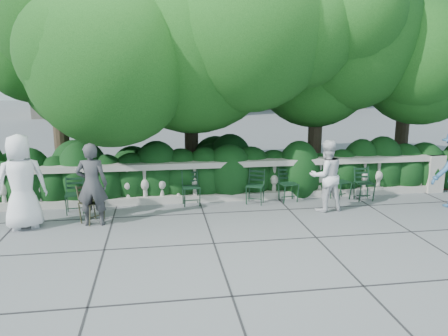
{
  "coord_description": "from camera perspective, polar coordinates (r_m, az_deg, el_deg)",
  "views": [
    {
      "loc": [
        -1.48,
        -8.61,
        3.13
      ],
      "look_at": [
        0.0,
        1.0,
        1.0
      ],
      "focal_mm": 35.0,
      "sensor_mm": 36.0,
      "label": 1
    }
  ],
  "objects": [
    {
      "name": "chair_weathered",
      "position": [
        9.67,
        -16.26,
        -7.03
      ],
      "size": [
        0.65,
        0.65,
        0.84
      ],
      "primitive_type": null,
      "rotation": [
        0.0,
        0.0,
        0.76
      ],
      "color": "black",
      "rests_on": "ground"
    },
    {
      "name": "chair_d",
      "position": [
        10.87,
        8.68,
        -4.52
      ],
      "size": [
        0.5,
        0.54,
        0.84
      ],
      "primitive_type": null,
      "rotation": [
        0.0,
        0.0,
        0.14
      ],
      "color": "black",
      "rests_on": "ground"
    },
    {
      "name": "person_woman_grey",
      "position": [
        9.41,
        -16.87,
        -2.08
      ],
      "size": [
        0.65,
        0.44,
        1.74
      ],
      "primitive_type": "imported",
      "rotation": [
        0.0,
        0.0,
        3.1
      ],
      "color": "#393A3E",
      "rests_on": "ground"
    },
    {
      "name": "person_businessman",
      "position": [
        9.69,
        -24.95,
        -1.66
      ],
      "size": [
        1.09,
        0.87,
        1.95
      ],
      "primitive_type": "imported",
      "rotation": [
        0.0,
        0.0,
        3.44
      ],
      "color": "white",
      "rests_on": "ground"
    },
    {
      "name": "ground",
      "position": [
        9.28,
        0.95,
        -7.36
      ],
      "size": [
        90.0,
        90.0,
        0.0
      ],
      "primitive_type": "plane",
      "color": "#5A5D62",
      "rests_on": "ground"
    },
    {
      "name": "chair_a",
      "position": [
        10.39,
        -18.82,
        -5.85
      ],
      "size": [
        0.48,
        0.52,
        0.84
      ],
      "primitive_type": null,
      "rotation": [
        0.0,
        0.0,
        0.09
      ],
      "color": "black",
      "rests_on": "ground"
    },
    {
      "name": "tree_canopy",
      "position": [
        12.03,
        1.71,
        16.31
      ],
      "size": [
        15.04,
        6.52,
        6.78
      ],
      "color": "#3F3023",
      "rests_on": "ground"
    },
    {
      "name": "shrub_hedge",
      "position": [
        12.11,
        -1.44,
        -2.62
      ],
      "size": [
        15.0,
        2.6,
        1.7
      ],
      "primitive_type": null,
      "color": "black",
      "rests_on": "ground"
    },
    {
      "name": "chair_c",
      "position": [
        10.59,
        3.91,
        -4.86
      ],
      "size": [
        0.6,
        0.62,
        0.84
      ],
      "primitive_type": null,
      "rotation": [
        0.0,
        0.0,
        -0.42
      ],
      "color": "black",
      "rests_on": "ground"
    },
    {
      "name": "person_casual_man",
      "position": [
        10.24,
        13.18,
        -0.98
      ],
      "size": [
        0.88,
        0.73,
        1.65
      ],
      "primitive_type": "imported",
      "rotation": [
        0.0,
        0.0,
        3.28
      ],
      "color": "silver",
      "rests_on": "ground"
    },
    {
      "name": "chair_e",
      "position": [
        11.35,
        15.4,
        -4.1
      ],
      "size": [
        0.58,
        0.6,
        0.84
      ],
      "primitive_type": null,
      "rotation": [
        0.0,
        0.0,
        0.36
      ],
      "color": "black",
      "rests_on": "ground"
    },
    {
      "name": "chair_f",
      "position": [
        11.4,
        18.04,
        -4.21
      ],
      "size": [
        0.44,
        0.48,
        0.84
      ],
      "primitive_type": null,
      "rotation": [
        0.0,
        0.0,
        -0.0
      ],
      "color": "black",
      "rests_on": "ground"
    },
    {
      "name": "balustrade",
      "position": [
        10.84,
        -0.64,
        -1.76
      ],
      "size": [
        12.0,
        0.44,
        1.0
      ],
      "color": "#9E998E",
      "rests_on": "ground"
    },
    {
      "name": "chair_b",
      "position": [
        10.46,
        -4.16,
        -5.08
      ],
      "size": [
        0.47,
        0.51,
        0.84
      ],
      "primitive_type": null,
      "rotation": [
        0.0,
        0.0,
        0.08
      ],
      "color": "black",
      "rests_on": "ground"
    }
  ]
}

